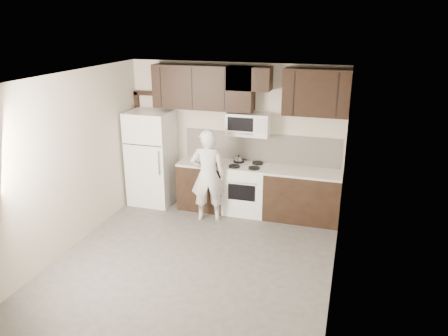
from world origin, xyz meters
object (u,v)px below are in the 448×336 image
at_px(stove, 246,189).
at_px(microwave, 248,124).
at_px(person, 208,176).
at_px(refrigerator, 152,158).

height_order(stove, microwave, microwave).
xyz_separation_m(microwave, person, (-0.56, -0.62, -0.82)).
height_order(refrigerator, person, refrigerator).
bearing_deg(microwave, person, -132.20).
bearing_deg(refrigerator, stove, 1.51).
height_order(stove, refrigerator, refrigerator).
height_order(stove, person, person).
distance_m(microwave, refrigerator, 2.00).
bearing_deg(stove, person, -138.25).
bearing_deg(refrigerator, microwave, 5.15).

